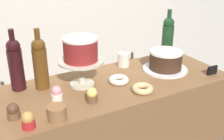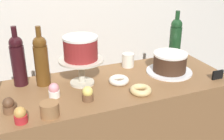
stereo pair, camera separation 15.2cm
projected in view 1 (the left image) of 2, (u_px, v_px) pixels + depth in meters
name	position (u px, v px, depth m)	size (l,w,h in m)	color
cake_stand_pedestal	(81.00, 68.00, 1.50)	(0.24, 0.24, 0.14)	beige
white_layer_cake	(80.00, 49.00, 1.46)	(0.18, 0.18, 0.12)	maroon
silver_serving_platter	(165.00, 69.00, 1.73)	(0.27, 0.27, 0.01)	white
chocolate_round_cake	(166.00, 60.00, 1.70)	(0.20, 0.20, 0.11)	#3D2619
wine_bottle_amber	(40.00, 63.00, 1.45)	(0.08, 0.08, 0.33)	#5B3814
wine_bottle_green	(168.00, 37.00, 1.88)	(0.08, 0.08, 0.33)	#193D1E
wine_bottle_dark_red	(16.00, 64.00, 1.44)	(0.08, 0.08, 0.33)	black
cupcake_lemon	(92.00, 95.00, 1.36)	(0.06, 0.06, 0.07)	brown
cupcake_caramel	(28.00, 121.00, 1.16)	(0.06, 0.06, 0.07)	red
cupcake_chocolate	(13.00, 111.00, 1.22)	(0.06, 0.06, 0.07)	brown
cupcake_strawberry	(57.00, 93.00, 1.38)	(0.06, 0.06, 0.07)	white
donut_sugar	(119.00, 80.00, 1.56)	(0.11, 0.11, 0.03)	silver
donut_glazed	(143.00, 89.00, 1.46)	(0.11, 0.11, 0.03)	#E0C17F
cookie_stack	(57.00, 113.00, 1.21)	(0.08, 0.08, 0.07)	olive
price_sign_chalkboard	(212.00, 70.00, 1.66)	(0.07, 0.01, 0.05)	black
coffee_cup_ceramic	(124.00, 60.00, 1.77)	(0.08, 0.08, 0.08)	silver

